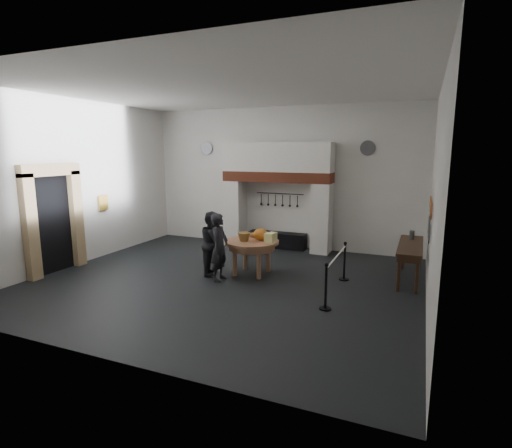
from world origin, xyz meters
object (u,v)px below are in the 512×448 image
at_px(iron_range, 277,240).
at_px(work_table, 252,242).
at_px(visitor_far, 213,243).
at_px(side_table, 411,245).
at_px(visitor_near, 219,247).
at_px(barrier_post_near, 326,288).
at_px(barrier_post_far, 345,262).

distance_m(iron_range, work_table, 3.00).
relative_size(work_table, visitor_far, 0.85).
bearing_deg(side_table, visitor_near, -157.29).
xyz_separation_m(iron_range, work_table, (0.35, -2.92, 0.59)).
relative_size(work_table, barrier_post_near, 1.54).
bearing_deg(barrier_post_far, visitor_near, -157.06).
distance_m(barrier_post_near, barrier_post_far, 2.00).
distance_m(visitor_near, barrier_post_far, 3.07).
relative_size(iron_range, side_table, 0.86).
bearing_deg(visitor_near, visitor_far, 40.97).
distance_m(work_table, barrier_post_near, 2.81).
bearing_deg(side_table, work_table, -164.99).
bearing_deg(visitor_near, work_table, -37.49).
height_order(barrier_post_near, barrier_post_far, same).
height_order(visitor_near, barrier_post_near, visitor_near).
height_order(iron_range, work_table, work_table).
xyz_separation_m(iron_range, visitor_far, (-0.56, -3.30, 0.56)).
height_order(work_table, visitor_near, visitor_near).
bearing_deg(iron_range, visitor_far, -99.68).
distance_m(iron_range, barrier_post_far, 3.65).
bearing_deg(iron_range, barrier_post_far, -43.59).
xyz_separation_m(work_table, barrier_post_far, (2.29, 0.41, -0.39)).
distance_m(work_table, barrier_post_far, 2.35).
bearing_deg(visitor_far, work_table, -89.16).
relative_size(work_table, visitor_near, 0.84).
bearing_deg(barrier_post_far, visitor_far, -166.21).
height_order(visitor_near, barrier_post_far, visitor_near).
bearing_deg(side_table, visitor_far, -163.47).
height_order(work_table, visitor_far, visitor_far).
relative_size(work_table, barrier_post_far, 1.54).
relative_size(iron_range, barrier_post_near, 2.11).
xyz_separation_m(iron_range, barrier_post_near, (2.64, -4.51, 0.20)).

